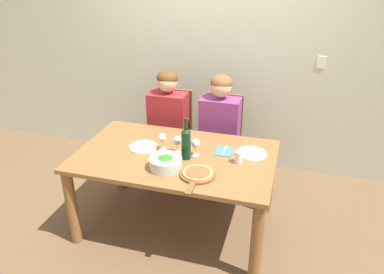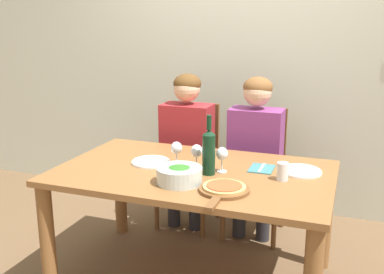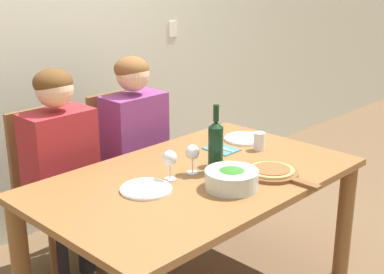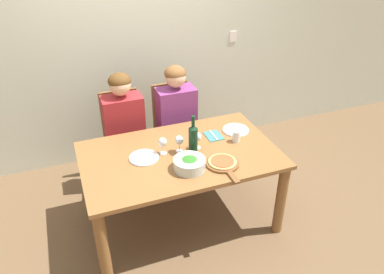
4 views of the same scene
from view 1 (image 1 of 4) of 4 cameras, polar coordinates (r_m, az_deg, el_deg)
name	(u,v)px [view 1 (image 1 of 4)]	position (r m, az deg, el deg)	size (l,w,h in m)	color
ground_plane	(177,225)	(3.49, -2.33, -13.19)	(40.00, 40.00, 0.00)	brown
back_wall	(214,45)	(4.08, 3.36, 13.82)	(10.00, 0.06, 2.70)	beige
dining_table	(176,167)	(3.14, -2.53, -4.55)	(1.63, 0.99, 0.73)	brown
chair_left	(172,133)	(3.98, -3.07, 0.61)	(0.42, 0.42, 0.96)	brown
chair_right	(221,139)	(3.85, 4.47, -0.34)	(0.42, 0.42, 0.96)	brown
person_woman	(168,118)	(3.79, -3.72, 2.94)	(0.47, 0.51, 1.21)	#28282D
person_man	(219,124)	(3.65, 4.21, 2.03)	(0.47, 0.51, 1.21)	#28282D
wine_bottle	(186,143)	(2.96, -0.91, -0.85)	(0.08, 0.08, 0.35)	black
broccoli_bowl	(166,163)	(2.88, -4.02, -3.95)	(0.25, 0.25, 0.10)	silver
dinner_plate_left	(143,147)	(3.21, -7.42, -1.49)	(0.24, 0.24, 0.02)	white
dinner_plate_right	(252,153)	(3.12, 9.09, -2.46)	(0.24, 0.24, 0.02)	white
pizza_on_board	(197,174)	(2.78, 0.84, -5.72)	(0.27, 0.41, 0.04)	brown
wine_glass_left	(162,138)	(3.12, -4.59, -0.22)	(0.07, 0.07, 0.15)	silver
wine_glass_right	(196,144)	(3.02, 0.55, -1.09)	(0.07, 0.07, 0.15)	silver
wine_glass_centre	(177,141)	(3.06, -2.30, -0.68)	(0.07, 0.07, 0.15)	silver
water_tumbler	(239,157)	(2.96, 7.14, -3.04)	(0.07, 0.07, 0.10)	silver
fork_on_napkin	(224,151)	(3.14, 4.92, -2.16)	(0.14, 0.18, 0.01)	#387075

